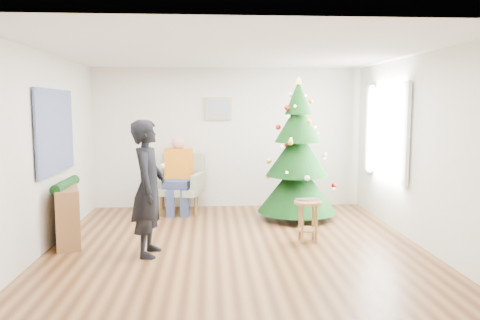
{
  "coord_description": "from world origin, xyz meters",
  "views": [
    {
      "loc": [
        -0.34,
        -6.26,
        1.89
      ],
      "look_at": [
        0.1,
        0.6,
        1.1
      ],
      "focal_mm": 35.0,
      "sensor_mm": 36.0,
      "label": 1
    }
  ],
  "objects": [
    {
      "name": "wall_front",
      "position": [
        0.0,
        -2.5,
        1.3
      ],
      "size": [
        5.0,
        0.0,
        5.0
      ],
      "primitive_type": "plane",
      "rotation": [
        -1.57,
        0.0,
        0.0
      ],
      "color": "silver",
      "rests_on": "floor"
    },
    {
      "name": "framed_picture",
      "position": [
        -0.2,
        2.46,
        1.85
      ],
      "size": [
        0.52,
        0.05,
        0.42
      ],
      "color": "tan",
      "rests_on": "wall_back"
    },
    {
      "name": "wall_left",
      "position": [
        -2.5,
        0.0,
        1.3
      ],
      "size": [
        0.0,
        5.0,
        5.0
      ],
      "primitive_type": "plane",
      "rotation": [
        1.57,
        0.0,
        1.57
      ],
      "color": "silver",
      "rests_on": "floor"
    },
    {
      "name": "stool",
      "position": [
        1.02,
        0.05,
        0.3
      ],
      "size": [
        0.39,
        0.39,
        0.58
      ],
      "rotation": [
        0.0,
        0.0,
        -0.31
      ],
      "color": "brown",
      "rests_on": "floor"
    },
    {
      "name": "wall_back",
      "position": [
        0.0,
        2.5,
        1.3
      ],
      "size": [
        5.0,
        0.0,
        5.0
      ],
      "primitive_type": "plane",
      "rotation": [
        1.57,
        0.0,
        0.0
      ],
      "color": "silver",
      "rests_on": "floor"
    },
    {
      "name": "seated_person",
      "position": [
        -0.91,
        2.01,
        0.71
      ],
      "size": [
        0.54,
        0.72,
        1.37
      ],
      "rotation": [
        0.0,
        0.0,
        -0.25
      ],
      "color": "navy",
      "rests_on": "armchair"
    },
    {
      "name": "christmas_tree",
      "position": [
        1.12,
        1.42,
        1.08
      ],
      "size": [
        1.32,
        1.32,
        2.39
      ],
      "rotation": [
        0.0,
        0.0,
        0.22
      ],
      "color": "#3F2816",
      "rests_on": "floor"
    },
    {
      "name": "floor",
      "position": [
        0.0,
        0.0,
        0.0
      ],
      "size": [
        5.0,
        5.0,
        0.0
      ],
      "primitive_type": "plane",
      "color": "brown",
      "rests_on": "ground"
    },
    {
      "name": "game_controller",
      "position": [
        -0.94,
        -0.41,
        1.15
      ],
      "size": [
        0.04,
        0.13,
        0.04
      ],
      "primitive_type": "cube",
      "rotation": [
        0.0,
        0.0,
        -0.07
      ],
      "color": "white",
      "rests_on": "standing_man"
    },
    {
      "name": "laptop",
      "position": [
        1.02,
        0.05,
        0.6
      ],
      "size": [
        0.33,
        0.22,
        0.03
      ],
      "primitive_type": "imported",
      "rotation": [
        0.0,
        0.0,
        0.04
      ],
      "color": "silver",
      "rests_on": "stool"
    },
    {
      "name": "tapestry",
      "position": [
        -2.46,
        0.3,
        1.55
      ],
      "size": [
        0.03,
        1.5,
        1.15
      ],
      "primitive_type": "cube",
      "color": "black",
      "rests_on": "wall_left"
    },
    {
      "name": "garland",
      "position": [
        -2.33,
        0.22,
        0.82
      ],
      "size": [
        0.14,
        0.9,
        0.14
      ],
      "primitive_type": "cylinder",
      "rotation": [
        1.57,
        0.0,
        0.0
      ],
      "color": "black",
      "rests_on": "console"
    },
    {
      "name": "curtains",
      "position": [
        2.44,
        1.0,
        1.5
      ],
      "size": [
        0.05,
        1.75,
        1.5
      ],
      "color": "white",
      "rests_on": "wall_right"
    },
    {
      "name": "wall_right",
      "position": [
        2.5,
        0.0,
        1.3
      ],
      "size": [
        0.0,
        5.0,
        5.0
      ],
      "primitive_type": "plane",
      "rotation": [
        1.57,
        0.0,
        -1.57
      ],
      "color": "silver",
      "rests_on": "floor"
    },
    {
      "name": "window_panel",
      "position": [
        2.47,
        1.0,
        1.5
      ],
      "size": [
        0.04,
        1.3,
        1.4
      ],
      "primitive_type": "cube",
      "color": "white",
      "rests_on": "wall_right"
    },
    {
      "name": "standing_man",
      "position": [
        -1.12,
        -0.38,
        0.86
      ],
      "size": [
        0.46,
        0.66,
        1.73
      ],
      "primitive_type": "imported",
      "rotation": [
        0.0,
        0.0,
        1.5
      ],
      "color": "black",
      "rests_on": "floor"
    },
    {
      "name": "console",
      "position": [
        -2.33,
        0.22,
        0.4
      ],
      "size": [
        0.6,
        1.04,
        0.8
      ],
      "primitive_type": "cube",
      "rotation": [
        0.0,
        0.0,
        0.32
      ],
      "color": "brown",
      "rests_on": "floor"
    },
    {
      "name": "ceiling",
      "position": [
        0.0,
        0.0,
        2.6
      ],
      "size": [
        5.0,
        5.0,
        0.0
      ],
      "primitive_type": "plane",
      "rotation": [
        3.14,
        0.0,
        0.0
      ],
      "color": "white",
      "rests_on": "wall_back"
    },
    {
      "name": "armchair",
      "position": [
        -0.89,
        2.06,
        0.39
      ],
      "size": [
        0.97,
        0.93,
        1.05
      ],
      "rotation": [
        0.0,
        0.0,
        -0.25
      ],
      "color": "gray",
      "rests_on": "floor"
    }
  ]
}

